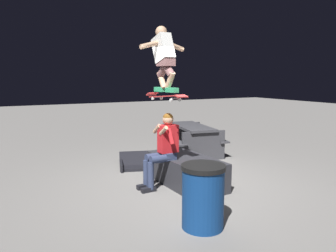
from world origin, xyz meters
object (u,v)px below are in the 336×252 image
Objects in this scene: picnic_table_back at (192,135)px; kicker_ramp at (137,164)px; ledge_box_main at (186,171)px; skateboard at (166,96)px; skater_airborne at (164,56)px; person_sitting_on_ledge at (163,146)px; trash_bin at (203,196)px.

kicker_ramp is at bearing 104.80° from picnic_table_back.
skateboard reaches higher than ledge_box_main.
skater_airborne reaches higher than kicker_ramp.
skateboard is (-0.12, -0.00, 0.90)m from person_sitting_on_ledge.
skateboard is 0.93× the size of skater_airborne.
trash_bin is (-1.63, 0.25, -1.92)m from skater_airborne.
picnic_table_back is at bearing -34.01° from ledge_box_main.
skater_airborne is (0.06, 0.01, 0.69)m from skateboard.
kicker_ramp is 1.86m from picnic_table_back.
kicker_ramp is (1.62, -0.12, -2.30)m from skater_airborne.
skateboard is at bearing 97.71° from ledge_box_main.
ledge_box_main is at bearing -23.42° from trash_bin.
person_sitting_on_ledge is 1.74m from trash_bin.
skateboard is 1.21× the size of trash_bin.
picnic_table_back reaches higher than kicker_ramp.
person_sitting_on_ledge is at bearing 137.41° from picnic_table_back.
ledge_box_main is 2.14m from skater_airborne.
person_sitting_on_ledge is 2.76m from picnic_table_back.
picnic_table_back is (0.46, -1.74, 0.44)m from kicker_ramp.
picnic_table_back is at bearing -42.59° from person_sitting_on_ledge.
skateboard is at bearing 176.25° from kicker_ramp.
person_sitting_on_ledge is at bearing -8.44° from trash_bin.
trash_bin reaches higher than ledge_box_main.
skateboard is 0.94× the size of kicker_ramp.
ledge_box_main reaches higher than kicker_ramp.
trash_bin reaches higher than kicker_ramp.
trash_bin is at bearing 173.60° from kicker_ramp.
ledge_box_main is 1.91× the size of trash_bin.
trash_bin is (-3.25, 0.36, 0.38)m from kicker_ramp.
kicker_ramp is at bearing -4.12° from skater_airborne.
person_sitting_on_ledge is 1.58× the size of trash_bin.
person_sitting_on_ledge is at bearing 175.82° from kicker_ramp.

